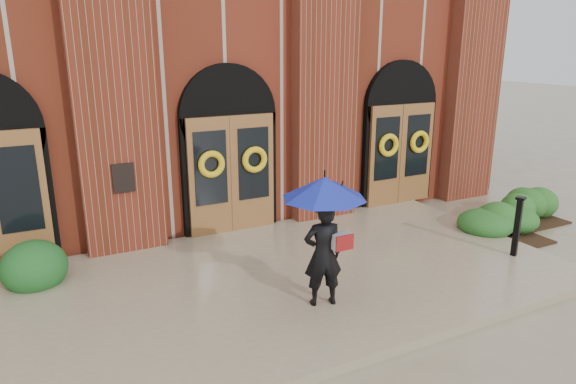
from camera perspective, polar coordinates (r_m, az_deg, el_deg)
ground at (r=9.08m, az=0.27°, el=-10.46°), size 90.00×90.00×0.00m
landing at (r=9.17m, az=-0.16°, el=-9.67°), size 10.00×5.30×0.15m
church_building at (r=16.43m, az=-14.32°, el=13.71°), size 16.20×12.53×7.00m
man_with_umbrella at (r=7.68m, az=4.02°, el=-2.77°), size 1.55×1.55×2.05m
metal_post at (r=10.65m, az=24.13°, el=-3.38°), size 0.21×0.21×1.17m
hedge_wall_right at (r=12.90m, az=23.23°, el=-1.97°), size 2.69×1.08×0.69m
hedge_front_right at (r=12.01m, az=22.49°, el=-3.51°), size 1.57×1.35×0.56m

